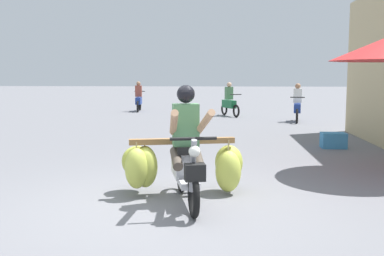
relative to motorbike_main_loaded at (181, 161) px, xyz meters
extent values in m
plane|color=slate|center=(-0.20, -0.54, -0.52)|extent=(120.00, 120.00, 0.00)
torus|color=black|center=(0.24, -0.90, -0.24)|extent=(0.20, 0.56, 0.56)
torus|color=black|center=(-0.02, 0.27, -0.24)|extent=(0.20, 0.56, 0.56)
cube|color=silver|center=(0.13, -0.42, -0.20)|extent=(0.36, 0.60, 0.08)
cube|color=silver|center=(0.04, -0.03, -0.02)|extent=(0.41, 0.69, 0.36)
cube|color=black|center=(0.06, -0.10, 0.20)|extent=(0.38, 0.64, 0.10)
cylinder|color=gray|center=(0.23, -0.85, 0.10)|extent=(0.13, 0.29, 0.69)
cylinder|color=black|center=(0.24, -0.89, 0.44)|extent=(0.56, 0.16, 0.04)
sphere|color=silver|center=(0.25, -0.96, 0.30)|extent=(0.14, 0.14, 0.14)
cube|color=black|center=(0.26, -1.00, 0.06)|extent=(0.27, 0.21, 0.20)
cube|color=silver|center=(0.24, -0.90, 0.06)|extent=(0.16, 0.30, 0.04)
cube|color=olive|center=(0.01, 0.12, 0.26)|extent=(1.49, 0.42, 0.08)
cube|color=olive|center=(-0.03, 0.30, 0.23)|extent=(1.34, 0.37, 0.06)
ellipsoid|color=#BFC94F|center=(-0.60, -0.10, -0.10)|extent=(0.42, 0.40, 0.57)
cylinder|color=#998459|center=(-0.60, -0.10, 0.21)|extent=(0.02, 0.02, 0.11)
ellipsoid|color=#B0BB40|center=(-0.66, 0.26, -0.07)|extent=(0.52, 0.48, 0.45)
cylinder|color=#998459|center=(-0.66, 0.26, 0.20)|extent=(0.02, 0.02, 0.14)
ellipsoid|color=#B3BE43|center=(0.67, 0.37, -0.09)|extent=(0.43, 0.39, 0.52)
cylinder|color=#998459|center=(0.67, 0.37, 0.20)|extent=(0.02, 0.02, 0.13)
ellipsoid|color=#BEC84E|center=(-0.51, 0.02, -0.10)|extent=(0.37, 0.33, 0.59)
cylinder|color=#998459|center=(-0.51, 0.02, 0.22)|extent=(0.02, 0.02, 0.10)
ellipsoid|color=#BCC74C|center=(0.66, 0.18, -0.18)|extent=(0.38, 0.34, 0.60)
cylinder|color=#998459|center=(0.66, 0.18, 0.18)|extent=(0.02, 0.02, 0.18)
cube|color=#4C7F51|center=(0.09, -0.22, 0.53)|extent=(0.38, 0.29, 0.56)
sphere|color=black|center=(0.09, -0.24, 0.94)|extent=(0.24, 0.24, 0.24)
cylinder|color=tan|center=(0.35, -0.51, 0.59)|extent=(0.29, 0.71, 0.39)
cylinder|color=tan|center=(-0.03, -0.60, 0.59)|extent=(0.19, 0.72, 0.39)
cylinder|color=#4C4238|center=(0.25, -0.31, 0.10)|extent=(0.22, 0.46, 0.27)
cylinder|color=#4C4238|center=(-0.02, -0.37, 0.10)|extent=(0.22, 0.46, 0.27)
torus|color=black|center=(-3.42, 15.25, -0.26)|extent=(0.13, 0.53, 0.52)
torus|color=black|center=(-3.32, 14.16, -0.26)|extent=(0.13, 0.53, 0.52)
cube|color=navy|center=(-3.36, 14.60, -0.02)|extent=(0.32, 0.92, 0.32)
cylinder|color=black|center=(-3.42, 15.20, 0.40)|extent=(0.50, 0.08, 0.04)
cube|color=#994738|center=(-3.36, 14.58, 0.43)|extent=(0.32, 0.23, 0.52)
sphere|color=#9E7051|center=(-3.36, 14.60, 0.78)|extent=(0.20, 0.20, 0.20)
torus|color=black|center=(3.18, 9.83, -0.26)|extent=(0.16, 0.53, 0.52)
torus|color=black|center=(3.36, 10.91, -0.26)|extent=(0.16, 0.53, 0.52)
cube|color=navy|center=(3.29, 10.47, -0.02)|extent=(0.38, 0.93, 0.32)
cylinder|color=black|center=(3.19, 9.88, 0.40)|extent=(0.50, 0.12, 0.04)
cube|color=silver|center=(3.29, 10.49, 0.43)|extent=(0.33, 0.25, 0.52)
sphere|color=#9E7051|center=(3.29, 10.47, 0.78)|extent=(0.20, 0.20, 0.20)
torus|color=black|center=(1.11, 11.96, -0.26)|extent=(0.30, 0.50, 0.52)
torus|color=black|center=(0.63, 12.95, -0.26)|extent=(0.30, 0.50, 0.52)
cube|color=#196638|center=(0.82, 12.55, -0.02)|extent=(0.61, 0.91, 0.32)
cylinder|color=black|center=(1.09, 12.01, 0.40)|extent=(0.47, 0.25, 0.04)
cube|color=#4C7F51|center=(0.82, 12.56, 0.43)|extent=(0.36, 0.31, 0.52)
sphere|color=tan|center=(0.82, 12.55, 0.78)|extent=(0.20, 0.20, 0.20)
cube|color=teal|center=(3.17, 4.48, -0.34)|extent=(0.56, 0.40, 0.36)
camera|label=1|loc=(0.59, -6.13, 1.19)|focal=42.04mm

